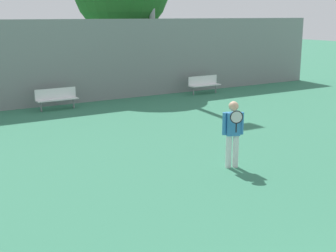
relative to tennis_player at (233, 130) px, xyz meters
name	(u,v)px	position (x,y,z in m)	size (l,w,h in m)	color
tennis_player	(233,130)	(0.00, 0.00, 0.00)	(0.51, 0.49, 1.63)	silver
bench_courtside_near	(204,83)	(5.88, 9.18, -0.43)	(1.61, 0.40, 0.82)	white
bench_courtside_far	(56,97)	(-1.23, 9.18, -0.43)	(1.63, 0.40, 0.82)	white
back_fence	(24,65)	(-2.16, 10.04, 0.80)	(30.74, 0.06, 3.45)	gray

